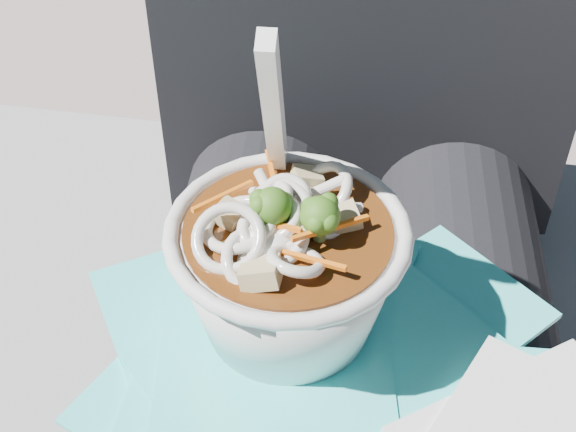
# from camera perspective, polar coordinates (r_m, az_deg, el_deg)

# --- Properties ---
(lap) EXTENTS (0.30, 0.48, 0.14)m
(lap) POSITION_cam_1_polar(r_m,az_deg,el_deg) (0.56, 4.22, -14.27)
(lap) COLOR black
(lap) RESTS_ON stone_ledge
(person_body) EXTENTS (0.34, 0.94, 0.97)m
(person_body) POSITION_cam_1_polar(r_m,az_deg,el_deg) (0.59, 4.74, -5.08)
(person_body) COLOR black
(person_body) RESTS_ON ground
(plastic_bag) EXTENTS (0.34, 0.29, 0.02)m
(plastic_bag) POSITION_cam_1_polar(r_m,az_deg,el_deg) (0.49, 2.20, -10.86)
(plastic_bag) COLOR #32D2D0
(plastic_bag) RESTS_ON lap
(udon_bowl) EXTENTS (0.16, 0.16, 0.19)m
(udon_bowl) POSITION_cam_1_polar(r_m,az_deg,el_deg) (0.47, -0.08, -3.33)
(udon_bowl) COLOR silver
(udon_bowl) RESTS_ON plastic_bag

